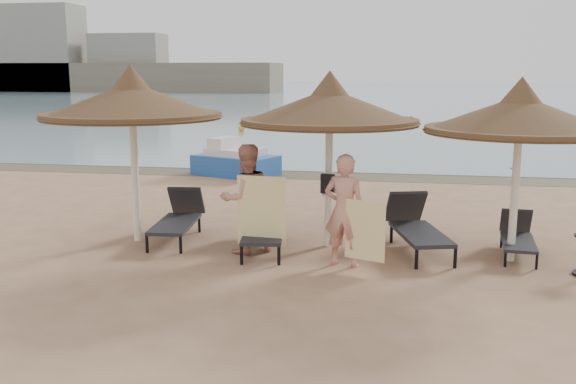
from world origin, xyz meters
name	(u,v)px	position (x,y,z in m)	size (l,w,h in m)	color
ground	(286,271)	(0.00, 0.00, 0.00)	(160.00, 160.00, 0.00)	tan
sea	(387,92)	(0.00, 80.00, 0.01)	(200.00, 140.00, 0.03)	gray
wet_sand_strip	(340,176)	(0.00, 9.40, 0.00)	(200.00, 1.60, 0.01)	brown
far_shore	(206,71)	(-25.10, 77.82, 2.91)	(150.00, 54.80, 12.00)	#766A51
palapa_left	(132,101)	(-3.09, 1.37, 2.61)	(3.30, 3.30, 3.28)	white
palapa_center	(330,107)	(0.50, 1.59, 2.52)	(3.19, 3.19, 3.17)	white
palapa_right	(520,115)	(3.64, 1.22, 2.45)	(3.10, 3.10, 3.07)	white
lounger_far_left	(179,217)	(-2.39, 1.70, 0.40)	(0.84, 2.05, 0.90)	black
lounger_near_left	(265,225)	(-0.63, 1.34, 0.41)	(0.95, 2.13, 0.92)	black
lounger_near_right	(416,226)	(2.07, 1.65, 0.43)	(1.24, 2.25, 0.96)	black
lounger_far_right	(518,236)	(3.82, 1.65, 0.32)	(0.68, 1.65, 0.72)	black
person_left	(246,190)	(-0.88, 0.96, 1.11)	(1.02, 0.67, 2.23)	tan
person_right	(345,201)	(0.88, 0.45, 1.08)	(0.99, 0.65, 2.16)	tan
towel_left	(261,211)	(-0.53, 0.61, 0.83)	(0.86, 0.09, 1.20)	yellow
towel_right	(365,231)	(1.23, 0.20, 0.67)	(0.65, 0.27, 0.97)	yellow
bag_patterned	(330,187)	(0.50, 1.77, 1.07)	(0.26, 0.10, 0.32)	white
bag_dark	(328,184)	(0.50, 1.43, 1.18)	(0.26, 0.13, 0.35)	black
pedal_boat	(235,161)	(-3.18, 9.07, 0.42)	(2.79, 2.27, 1.13)	#1F4FA2
buoy_left	(242,128)	(-6.29, 22.44, 0.18)	(0.36, 0.36, 0.36)	gold
buoy_mid	(411,118)	(2.46, 30.73, 0.18)	(0.37, 0.37, 0.37)	gold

